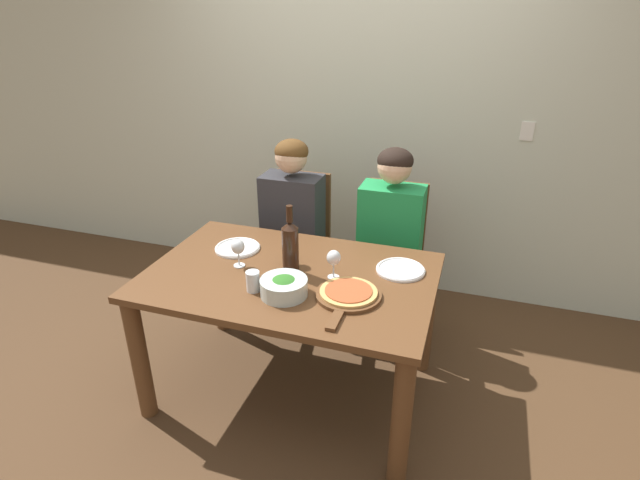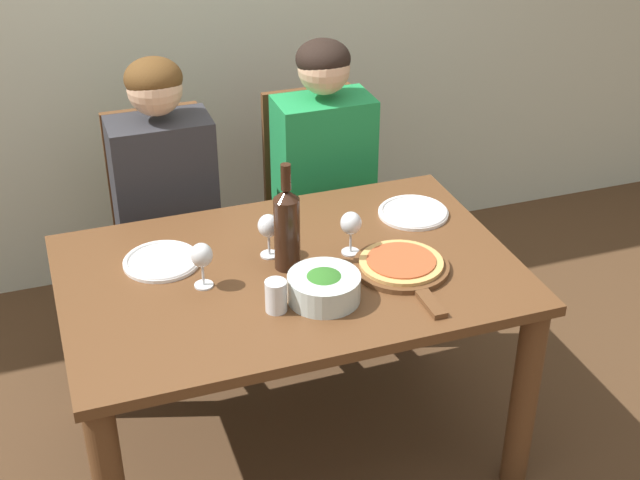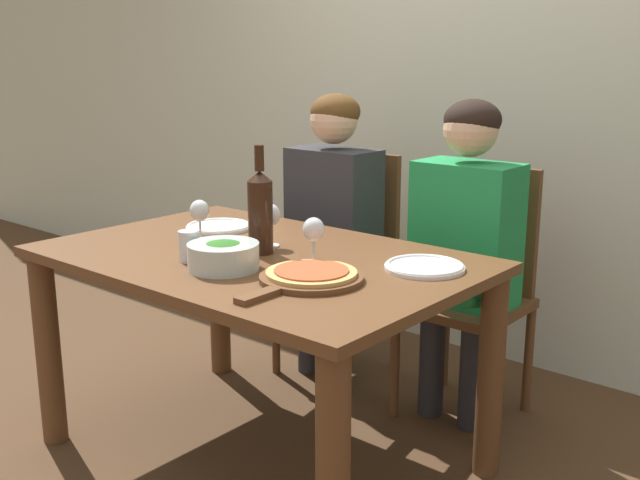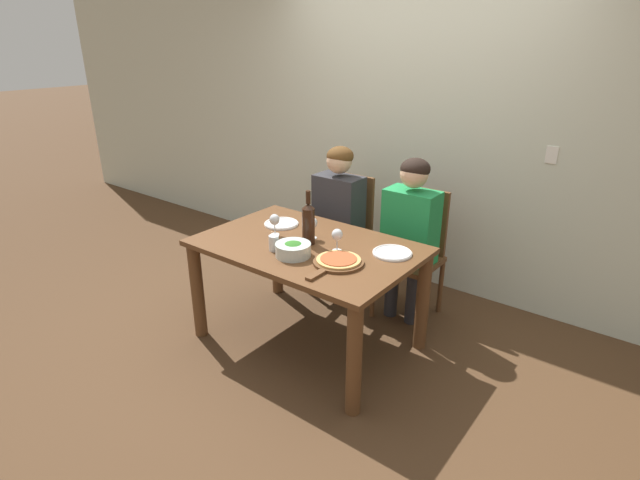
# 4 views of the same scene
# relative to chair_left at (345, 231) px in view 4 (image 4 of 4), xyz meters

# --- Properties ---
(ground_plane) EXTENTS (40.00, 40.00, 0.00)m
(ground_plane) POSITION_rel_chair_left_xyz_m (0.27, -0.83, -0.52)
(ground_plane) COLOR #4C331E
(back_wall) EXTENTS (10.00, 0.06, 2.70)m
(back_wall) POSITION_rel_chair_left_xyz_m (0.27, 0.57, 0.83)
(back_wall) COLOR beige
(back_wall) RESTS_ON ground
(dining_table) EXTENTS (1.45, 0.95, 0.75)m
(dining_table) POSITION_rel_chair_left_xyz_m (0.27, -0.83, 0.09)
(dining_table) COLOR brown
(dining_table) RESTS_ON ground
(chair_left) EXTENTS (0.42, 0.42, 0.98)m
(chair_left) POSITION_rel_chair_left_xyz_m (0.00, 0.00, 0.00)
(chair_left) COLOR brown
(chair_left) RESTS_ON ground
(chair_right) EXTENTS (0.42, 0.42, 0.98)m
(chair_right) POSITION_rel_chair_left_xyz_m (0.64, 0.00, 0.00)
(chair_right) COLOR brown
(chair_right) RESTS_ON ground
(person_woman) EXTENTS (0.47, 0.51, 1.24)m
(person_woman) POSITION_rel_chair_left_xyz_m (0.00, -0.11, 0.23)
(person_woman) COLOR #28282D
(person_woman) RESTS_ON ground
(person_man) EXTENTS (0.47, 0.51, 1.24)m
(person_man) POSITION_rel_chair_left_xyz_m (0.64, -0.11, 0.23)
(person_man) COLOR #28282D
(person_man) RESTS_ON ground
(wine_bottle) EXTENTS (0.08, 0.08, 0.36)m
(wine_bottle) POSITION_rel_chair_left_xyz_m (0.26, -0.81, 0.37)
(wine_bottle) COLOR black
(wine_bottle) RESTS_ON dining_table
(broccoli_bowl) EXTENTS (0.22, 0.22, 0.09)m
(broccoli_bowl) POSITION_rel_chair_left_xyz_m (0.32, -1.03, 0.27)
(broccoli_bowl) COLOR silver
(broccoli_bowl) RESTS_ON dining_table
(dinner_plate_left) EXTENTS (0.25, 0.25, 0.02)m
(dinner_plate_left) POSITION_rel_chair_left_xyz_m (-0.11, -0.66, 0.23)
(dinner_plate_left) COLOR white
(dinner_plate_left) RESTS_ON dining_table
(dinner_plate_right) EXTENTS (0.25, 0.25, 0.02)m
(dinner_plate_right) POSITION_rel_chair_left_xyz_m (0.79, -0.62, 0.23)
(dinner_plate_right) COLOR white
(dinner_plate_right) RESTS_ON dining_table
(pizza_on_board) EXTENTS (0.31, 0.45, 0.04)m
(pizza_on_board) POSITION_rel_chair_left_xyz_m (0.61, -0.95, 0.24)
(pizza_on_board) COLOR brown
(pizza_on_board) RESTS_ON dining_table
(wine_glass_left) EXTENTS (0.07, 0.07, 0.15)m
(wine_glass_left) POSITION_rel_chair_left_xyz_m (-0.01, -0.83, 0.33)
(wine_glass_left) COLOR silver
(wine_glass_left) RESTS_ON dining_table
(wine_glass_right) EXTENTS (0.07, 0.07, 0.15)m
(wine_glass_right) POSITION_rel_chair_left_xyz_m (0.49, -0.80, 0.33)
(wine_glass_right) COLOR silver
(wine_glass_right) RESTS_ON dining_table
(wine_glass_centre) EXTENTS (0.07, 0.07, 0.15)m
(wine_glass_centre) POSITION_rel_chair_left_xyz_m (0.23, -0.73, 0.33)
(wine_glass_centre) COLOR silver
(wine_glass_centre) RESTS_ON dining_table
(water_tumbler) EXTENTS (0.07, 0.07, 0.10)m
(water_tumbler) POSITION_rel_chair_left_xyz_m (0.16, -1.03, 0.27)
(water_tumbler) COLOR silver
(water_tumbler) RESTS_ON dining_table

